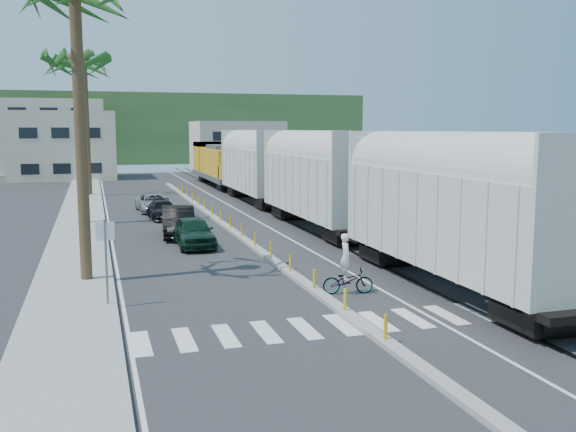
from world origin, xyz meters
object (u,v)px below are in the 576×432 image
object	(u,v)px
street_sign	(106,250)
car_lead	(193,232)
car_second	(178,221)
cyclist	(347,275)

from	to	relation	value
street_sign	car_lead	distance (m)	11.44
street_sign	car_second	distance (m)	14.67
car_lead	street_sign	bearing A→B (deg)	-114.05
street_sign	car_second	size ratio (longest dim) A/B	0.58
car_second	cyclist	world-z (taller)	cyclist
car_lead	cyclist	xyz separation A→B (m)	(3.93, -11.04, -0.07)
car_lead	car_second	size ratio (longest dim) A/B	0.88
street_sign	cyclist	bearing A→B (deg)	-3.88
cyclist	car_second	bearing A→B (deg)	27.36
car_lead	car_second	world-z (taller)	car_second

